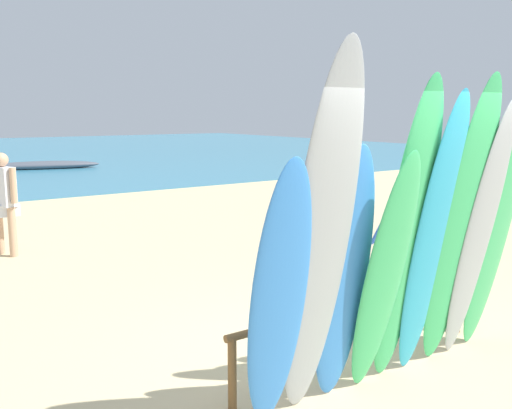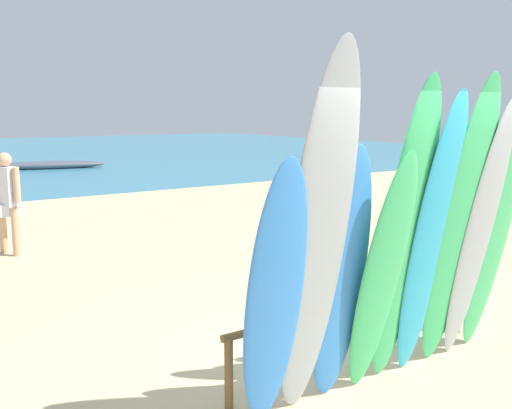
{
  "view_description": "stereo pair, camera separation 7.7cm",
  "coord_description": "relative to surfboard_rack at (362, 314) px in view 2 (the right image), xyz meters",
  "views": [
    {
      "loc": [
        -3.65,
        -3.52,
        2.34
      ],
      "look_at": [
        0.0,
        1.73,
        1.29
      ],
      "focal_mm": 39.62,
      "sensor_mm": 36.0,
      "label": 1
    },
    {
      "loc": [
        -3.58,
        -3.56,
        2.34
      ],
      "look_at": [
        0.0,
        1.73,
        1.29
      ],
      "focal_mm": 39.62,
      "sensor_mm": 36.0,
      "label": 2
    }
  ],
  "objects": [
    {
      "name": "beachgoer_midbeach",
      "position": [
        -1.84,
        6.3,
        0.47
      ],
      "size": [
        0.44,
        0.6,
        1.7
      ],
      "rotation": [
        0.0,
        0.0,
        1.99
      ],
      "color": "tan",
      "rests_on": "ground"
    },
    {
      "name": "surfboard_teal_5",
      "position": [
        0.31,
        -0.49,
        0.76
      ],
      "size": [
        0.49,
        0.56,
        2.54
      ],
      "primitive_type": "ellipsoid",
      "rotation": [
        0.19,
        0.0,
        0.03
      ],
      "color": "#289EC6",
      "rests_on": "ground"
    },
    {
      "name": "surfboard_grey_1",
      "position": [
        -0.97,
        -0.49,
        0.92
      ],
      "size": [
        0.56,
        0.62,
        2.86
      ],
      "primitive_type": "ellipsoid",
      "rotation": [
        0.19,
        0.0,
        -0.01
      ],
      "color": "#999EA3",
      "rests_on": "ground"
    },
    {
      "name": "surfboard_green_3",
      "position": [
        -0.29,
        -0.5,
        0.53
      ],
      "size": [
        0.48,
        0.58,
        2.07
      ],
      "primitive_type": "ellipsoid",
      "rotation": [
        0.24,
        0.0,
        0.03
      ],
      "color": "#38B266",
      "rests_on": "ground"
    },
    {
      "name": "surfboard_blue_2",
      "position": [
        -0.63,
        -0.39,
        0.55
      ],
      "size": [
        0.51,
        0.45,
        2.12
      ],
      "primitive_type": "ellipsoid",
      "rotation": [
        0.16,
        0.0,
        -0.06
      ],
      "color": "#337AD1",
      "rests_on": "ground"
    },
    {
      "name": "beach_chair_red",
      "position": [
        3.01,
        2.32,
        -0.08
      ],
      "size": [
        0.73,
        0.83,
        0.82
      ],
      "rotation": [
        0.0,
        0.0,
        0.4
      ],
      "color": "#B7B7BC",
      "rests_on": "ground"
    },
    {
      "name": "ground",
      "position": [
        0.0,
        14.0,
        -0.51
      ],
      "size": [
        60.0,
        60.0,
        0.0
      ],
      "primitive_type": "plane",
      "color": "#D3BC8C"
    },
    {
      "name": "surfboard_green_6",
      "position": [
        0.67,
        -0.5,
        0.83
      ],
      "size": [
        0.58,
        0.59,
        2.68
      ],
      "primitive_type": "ellipsoid",
      "rotation": [
        0.19,
        0.0,
        0.01
      ],
      "color": "#38B266",
      "rests_on": "ground"
    },
    {
      "name": "surfboard_blue_0",
      "position": [
        -1.31,
        -0.44,
        0.52
      ],
      "size": [
        0.51,
        0.49,
        2.06
      ],
      "primitive_type": "ellipsoid",
      "rotation": [
        0.19,
        0.0,
        -0.07
      ],
      "color": "#337AD1",
      "rests_on": "ground"
    },
    {
      "name": "surfboard_green_4",
      "position": [
        0.01,
        -0.45,
        0.82
      ],
      "size": [
        0.51,
        0.55,
        2.65
      ],
      "primitive_type": "ellipsoid",
      "rotation": [
        0.17,
        0.0,
        -0.02
      ],
      "color": "#38B266",
      "rests_on": "ground"
    },
    {
      "name": "distant_boat",
      "position": [
        2.44,
        20.75,
        -0.35
      ],
      "size": [
        4.55,
        1.98,
        0.36
      ],
      "color": "#4C515B",
      "rests_on": "ground"
    },
    {
      "name": "surfboard_green_8",
      "position": [
        1.29,
        -0.47,
        0.75
      ],
      "size": [
        0.55,
        0.55,
        2.51
      ],
      "primitive_type": "ellipsoid",
      "rotation": [
        0.18,
        0.0,
        0.06
      ],
      "color": "#38B266",
      "rests_on": "ground"
    },
    {
      "name": "surfboard_rack",
      "position": [
        0.0,
        0.0,
        0.0
      ],
      "size": [
        2.98,
        0.07,
        0.64
      ],
      "color": "brown",
      "rests_on": "ground"
    },
    {
      "name": "surfboard_grey_7",
      "position": [
        0.96,
        -0.5,
        0.72
      ],
      "size": [
        0.53,
        0.59,
        2.47
      ],
      "primitive_type": "ellipsoid",
      "rotation": [
        0.19,
        0.0,
        0.09
      ],
      "color": "#999EA3",
      "rests_on": "ground"
    }
  ]
}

